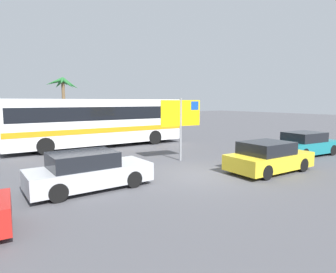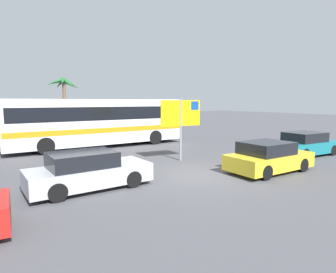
# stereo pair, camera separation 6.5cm
# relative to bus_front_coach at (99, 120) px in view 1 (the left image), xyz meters

# --- Properties ---
(ground) EXTENTS (120.00, 120.00, 0.00)m
(ground) POSITION_rel_bus_front_coach_xyz_m (0.80, -9.58, -1.78)
(ground) COLOR #4C4C51
(bus_front_coach) EXTENTS (11.71, 2.64, 3.17)m
(bus_front_coach) POSITION_rel_bus_front_coach_xyz_m (0.00, 0.00, 0.00)
(bus_front_coach) COLOR white
(bus_front_coach) RESTS_ON ground
(ferry_sign) EXTENTS (2.18, 0.38, 3.20)m
(ferry_sign) POSITION_rel_bus_front_coach_xyz_m (1.91, -6.75, 0.54)
(ferry_sign) COLOR gray
(ferry_sign) RESTS_ON ground
(car_teal) EXTENTS (4.10, 2.02, 1.32)m
(car_teal) POSITION_rel_bus_front_coach_xyz_m (8.64, -9.48, -1.15)
(car_teal) COLOR #19757F
(car_teal) RESTS_ON ground
(car_yellow) EXTENTS (3.93, 1.84, 1.32)m
(car_yellow) POSITION_rel_bus_front_coach_xyz_m (3.66, -10.73, -1.15)
(car_yellow) COLOR yellow
(car_yellow) RESTS_ON ground
(car_silver) EXTENTS (4.21, 1.81, 1.32)m
(car_silver) POSITION_rel_bus_front_coach_xyz_m (-3.61, -8.81, -1.15)
(car_silver) COLOR #B7BABF
(car_silver) RESTS_ON ground
(palm_tree_seaside) EXTENTS (3.25, 3.27, 5.43)m
(palm_tree_seaside) POSITION_rel_bus_front_coach_xyz_m (0.46, 11.43, 2.68)
(palm_tree_seaside) COLOR brown
(palm_tree_seaside) RESTS_ON ground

